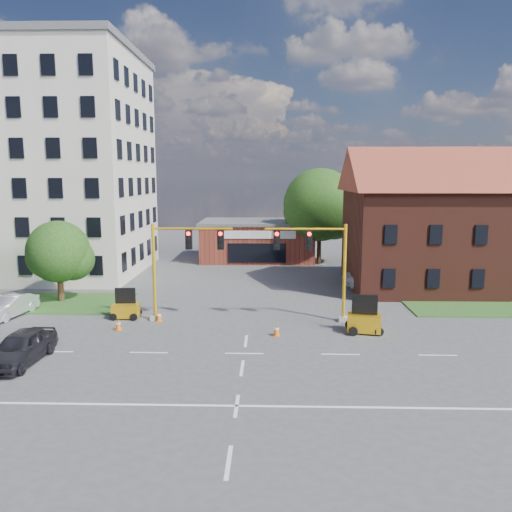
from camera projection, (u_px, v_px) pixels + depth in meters
The scene contains 19 objects.
ground at pixel (244, 353), 25.95m from camera, with size 120.00×120.00×0.00m, color #48484B.
grass_verge_ne at pixel (511, 310), 34.35m from camera, with size 14.00×4.00×0.08m, color #23521F.
lane_markings at pixel (241, 376), 22.99m from camera, with size 60.00×36.00×0.01m, color white, non-canonical shape.
office_block at pixel (42, 163), 46.47m from camera, with size 18.40×15.40×20.60m.
brick_shop at pixel (258, 240), 55.20m from camera, with size 12.40×8.40×4.30m.
townhouse_row at pixel (476, 216), 40.33m from camera, with size 21.00×11.00×11.50m.
tree_large at pixel (324, 207), 51.55m from camera, with size 7.93×7.55×9.98m.
tree_nw_front at pixel (62, 254), 36.19m from camera, with size 4.71×4.49×5.98m.
signal_mast_west at pixel (180, 260), 31.37m from camera, with size 5.30×0.60×6.20m.
signal_mast_east at pixel (318, 260), 31.14m from camera, with size 5.30×0.60×6.20m.
trailer_west at pixel (126, 309), 32.36m from camera, with size 1.75×1.23×1.92m.
trailer_east at pixel (364, 321), 29.34m from camera, with size 2.11×1.60×2.18m.
cone_a at pixel (118, 325), 29.82m from camera, with size 0.40×0.40×0.70m.
cone_b at pixel (159, 316), 31.64m from camera, with size 0.40×0.40×0.70m.
cone_c at pixel (277, 330), 28.77m from camera, with size 0.40×0.40×0.70m.
cone_d at pixel (366, 305), 34.40m from camera, with size 0.40×0.40×0.70m.
pickup_white at pixel (379, 279), 41.01m from camera, with size 2.63×5.71×1.59m, color white.
sedan_dark at pixel (21, 347), 24.54m from camera, with size 1.90×4.72×1.61m, color black.
sedan_silver_front at pixel (9, 306), 32.57m from camera, with size 1.53×4.38×1.44m, color #B8BAC1.
Camera 1 is at (1.28, -24.80, 9.12)m, focal length 35.00 mm.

